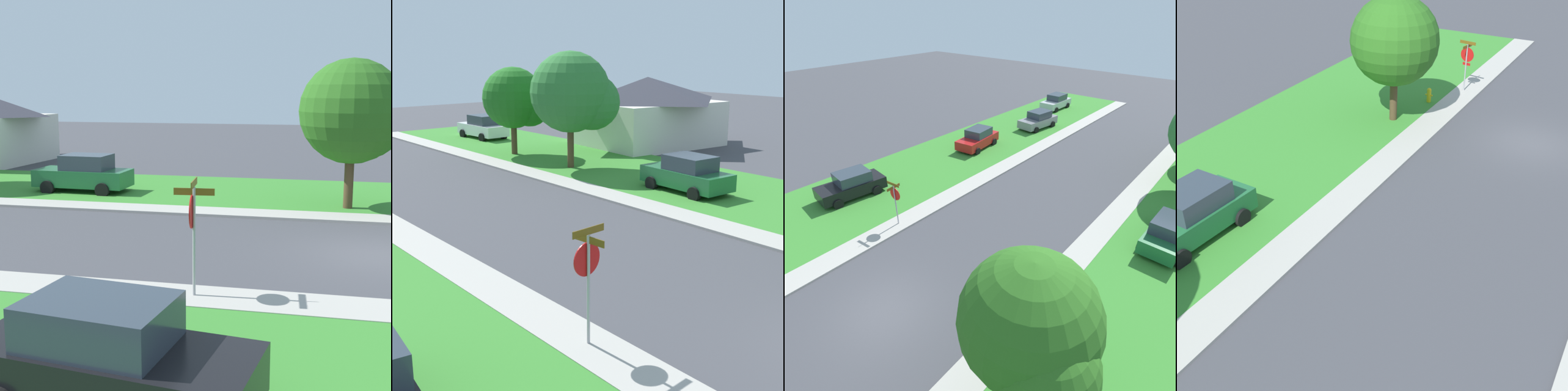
% 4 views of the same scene
% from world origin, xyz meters
% --- Properties ---
extents(ground_plane, '(120.00, 120.00, 0.00)m').
position_xyz_m(ground_plane, '(0.00, 0.00, 0.00)').
color(ground_plane, '#424247').
extents(sidewalk_east, '(1.40, 56.00, 0.10)m').
position_xyz_m(sidewalk_east, '(4.70, 12.00, 0.05)').
color(sidewalk_east, '#ADA89E').
rests_on(sidewalk_east, ground).
extents(stop_sign_near_corner, '(0.91, 0.91, 2.77)m').
position_xyz_m(stop_sign_near_corner, '(4.85, -4.58, 1.88)').
color(stop_sign_near_corner, '#9E9EA3').
rests_on(stop_sign_near_corner, ground).
extents(car_green_driveway_right, '(2.18, 4.37, 1.76)m').
position_xyz_m(car_green_driveway_right, '(7.85, 12.41, 0.87)').
color(car_green_driveway_right, '#1E6033').
rests_on(car_green_driveway_right, ground).
extents(tree_sidewalk_far, '(4.35, 4.04, 5.88)m').
position_xyz_m(tree_sidewalk_far, '(6.69, 0.57, 3.72)').
color(tree_sidewalk_far, '#4C3823').
rests_on(tree_sidewalk_far, ground).
extents(fire_hydrant, '(0.38, 0.22, 0.83)m').
position_xyz_m(fire_hydrant, '(5.86, -2.14, 0.44)').
color(fire_hydrant, gold).
rests_on(fire_hydrant, ground).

